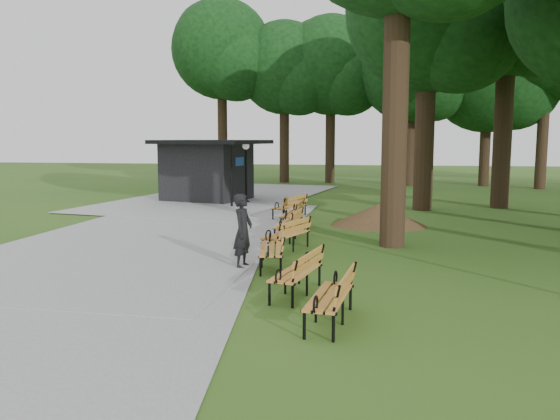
% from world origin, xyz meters
% --- Properties ---
extents(ground, '(100.00, 100.00, 0.00)m').
position_xyz_m(ground, '(0.00, 0.00, 0.00)').
color(ground, '#2A4F16').
rests_on(ground, ground).
extents(path, '(12.00, 38.00, 0.06)m').
position_xyz_m(path, '(-4.00, 3.00, 0.03)').
color(path, gray).
rests_on(path, ground).
extents(person, '(0.52, 0.69, 1.73)m').
position_xyz_m(person, '(-0.37, -1.19, 0.86)').
color(person, black).
rests_on(person, ground).
extents(kiosk, '(5.48, 5.05, 2.89)m').
position_xyz_m(kiosk, '(-5.24, 12.53, 1.45)').
color(kiosk, black).
rests_on(kiosk, ground).
extents(lamp_post, '(0.32, 0.32, 2.78)m').
position_xyz_m(lamp_post, '(-3.15, 11.74, 2.03)').
color(lamp_post, black).
rests_on(lamp_post, ground).
extents(dirt_mound, '(2.74, 2.74, 0.75)m').
position_xyz_m(dirt_mound, '(2.81, 5.76, 0.38)').
color(dirt_mound, '#47301C').
rests_on(dirt_mound, ground).
extents(bench_0, '(0.86, 1.96, 0.88)m').
position_xyz_m(bench_0, '(1.89, -4.87, 0.44)').
color(bench_0, '#C3792D').
rests_on(bench_0, ground).
extents(bench_1, '(1.01, 1.99, 0.88)m').
position_xyz_m(bench_1, '(1.14, -3.28, 0.44)').
color(bench_1, '#C3792D').
rests_on(bench_1, ground).
extents(bench_2, '(0.93, 1.98, 0.88)m').
position_xyz_m(bench_2, '(0.27, -1.09, 0.44)').
color(bench_2, '#C3792D').
rests_on(bench_2, ground).
extents(bench_3, '(1.28, 2.00, 0.88)m').
position_xyz_m(bench_3, '(0.32, 0.90, 0.44)').
color(bench_3, '#C3792D').
rests_on(bench_3, ground).
extents(bench_4, '(0.76, 1.94, 0.88)m').
position_xyz_m(bench_4, '(0.11, 2.75, 0.44)').
color(bench_4, '#C3792D').
rests_on(bench_4, ground).
extents(bench_5, '(0.69, 1.92, 0.88)m').
position_xyz_m(bench_5, '(-0.10, 5.07, 0.44)').
color(bench_5, '#C3792D').
rests_on(bench_5, ground).
extents(bench_6, '(1.31, 2.00, 0.88)m').
position_xyz_m(bench_6, '(-0.46, 7.07, 0.44)').
color(bench_6, '#C3792D').
rests_on(bench_6, ground).
extents(lawn_tree_2, '(6.67, 6.67, 11.48)m').
position_xyz_m(lawn_tree_2, '(4.68, 10.48, 8.08)').
color(lawn_tree_2, black).
rests_on(lawn_tree_2, ground).
extents(tree_backdrop, '(35.72, 10.21, 16.33)m').
position_xyz_m(tree_backdrop, '(6.75, 23.00, 8.16)').
color(tree_backdrop, black).
rests_on(tree_backdrop, ground).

